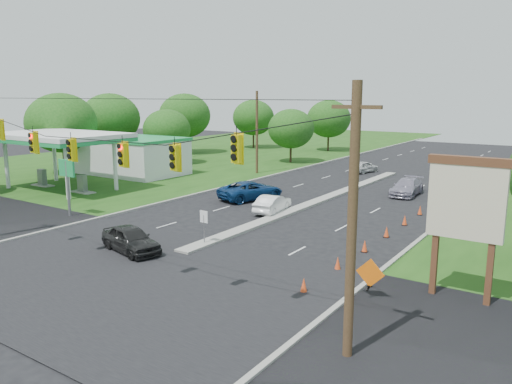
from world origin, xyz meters
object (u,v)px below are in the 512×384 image
Objects in this scene: gas_station at (119,152)px; white_sedan at (272,204)px; blue_pickup at (251,190)px; pylon_sign at (475,208)px; black_sedan at (131,239)px.

gas_station is 4.86× the size of white_sedan.
pylon_sign is at bearing 168.02° from blue_pickup.
gas_station is at bearing -20.63° from white_sedan.
gas_station is 4.54× the size of black_sedan.
white_sedan is (1.40, 12.44, -0.07)m from black_sedan.
black_sedan is at bearing 75.60° from white_sedan.
pylon_sign is at bearing -20.31° from gas_station.
white_sedan is (22.51, -5.06, -1.91)m from gas_station.
white_sedan is at bearing 7.34° from black_sedan.
gas_station reaches higher than black_sedan.
pylon_sign reaches higher than gas_station.
black_sedan is 12.52m from white_sedan.
black_sedan is 0.77× the size of blue_pickup.
white_sedan is 4.94m from blue_pickup.
white_sedan is at bearing 149.81° from pylon_sign.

